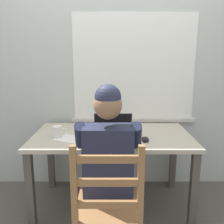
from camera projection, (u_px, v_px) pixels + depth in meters
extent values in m
plane|color=#56514C|center=(113.00, 204.00, 2.42)|extent=(8.00, 8.00, 0.00)
cube|color=beige|center=(113.00, 68.00, 2.60)|extent=(6.00, 0.04, 2.60)
cube|color=white|center=(135.00, 67.00, 2.57)|extent=(1.27, 0.01, 1.09)
cube|color=beige|center=(134.00, 120.00, 2.69)|extent=(1.33, 0.06, 0.04)
cube|color=#BCB29E|center=(113.00, 136.00, 2.26)|extent=(1.43, 0.79, 0.03)
cube|color=#4C4742|center=(31.00, 191.00, 2.01)|extent=(0.06, 0.06, 0.68)
cube|color=#4C4742|center=(195.00, 192.00, 2.00)|extent=(0.06, 0.06, 0.68)
cube|color=#4C4742|center=(52.00, 158.00, 2.68)|extent=(0.06, 0.06, 0.68)
cube|color=#4C4742|center=(174.00, 158.00, 2.67)|extent=(0.06, 0.06, 0.68)
cube|color=#232842|center=(109.00, 161.00, 1.70)|extent=(0.34, 0.20, 0.50)
sphere|color=#936B4C|center=(109.00, 105.00, 1.61)|extent=(0.19, 0.19, 0.19)
sphere|color=#282D47|center=(109.00, 97.00, 1.60)|extent=(0.17, 0.17, 0.17)
cube|color=#282D47|center=(109.00, 98.00, 1.69)|extent=(0.13, 0.10, 0.01)
cylinder|color=#38383D|center=(98.00, 180.00, 1.95)|extent=(0.13, 0.40, 0.13)
cylinder|color=#38383D|center=(121.00, 180.00, 1.95)|extent=(0.13, 0.40, 0.13)
cylinder|color=#38383D|center=(100.00, 193.00, 2.20)|extent=(0.10, 0.10, 0.46)
cylinder|color=#38383D|center=(120.00, 193.00, 2.20)|extent=(0.10, 0.10, 0.46)
cylinder|color=#232842|center=(81.00, 136.00, 1.76)|extent=(0.10, 0.25, 0.25)
cylinder|color=#936B4C|center=(85.00, 138.00, 2.00)|extent=(0.07, 0.28, 0.07)
sphere|color=#936B4C|center=(88.00, 133.00, 2.14)|extent=(0.08, 0.08, 0.08)
cylinder|color=#232842|center=(137.00, 136.00, 1.75)|extent=(0.10, 0.25, 0.25)
cylinder|color=#936B4C|center=(134.00, 138.00, 2.00)|extent=(0.07, 0.28, 0.07)
sphere|color=#936B4C|center=(132.00, 133.00, 2.14)|extent=(0.08, 0.08, 0.08)
cube|color=olive|center=(109.00, 205.00, 1.64)|extent=(0.42, 0.42, 0.02)
cube|color=olive|center=(134.00, 217.00, 1.88)|extent=(0.04, 0.04, 0.44)
cube|color=olive|center=(84.00, 217.00, 1.88)|extent=(0.04, 0.04, 0.44)
cube|color=olive|center=(141.00, 186.00, 1.40)|extent=(0.04, 0.04, 0.48)
cube|color=olive|center=(75.00, 185.00, 1.40)|extent=(0.04, 0.04, 0.48)
cube|color=olive|center=(108.00, 204.00, 1.43)|extent=(0.36, 0.02, 0.04)
cube|color=olive|center=(108.00, 182.00, 1.40)|extent=(0.36, 0.02, 0.04)
cube|color=olive|center=(108.00, 159.00, 1.37)|extent=(0.36, 0.02, 0.04)
cube|color=black|center=(114.00, 141.00, 2.06)|extent=(0.33, 0.23, 0.02)
cube|color=#2B2B2D|center=(114.00, 140.00, 2.06)|extent=(0.29, 0.17, 0.00)
cube|color=black|center=(114.00, 123.00, 2.20)|extent=(0.33, 0.11, 0.20)
cube|color=#4C515B|center=(114.00, 123.00, 2.20)|extent=(0.29, 0.09, 0.17)
ellipsoid|color=black|center=(146.00, 139.00, 2.07)|extent=(0.06, 0.10, 0.03)
cylinder|color=white|center=(58.00, 132.00, 2.16)|extent=(0.08, 0.08, 0.10)
torus|color=white|center=(64.00, 131.00, 2.16)|extent=(0.05, 0.01, 0.05)
cylinder|color=#2D384C|center=(132.00, 129.00, 2.25)|extent=(0.08, 0.08, 0.10)
torus|color=#2D384C|center=(138.00, 128.00, 2.25)|extent=(0.05, 0.01, 0.05)
cube|color=gray|center=(108.00, 127.00, 2.45)|extent=(0.15, 0.14, 0.02)
cube|color=gold|center=(109.00, 125.00, 2.45)|extent=(0.16, 0.13, 0.02)
cube|color=white|center=(71.00, 139.00, 2.12)|extent=(0.31, 0.28, 0.01)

